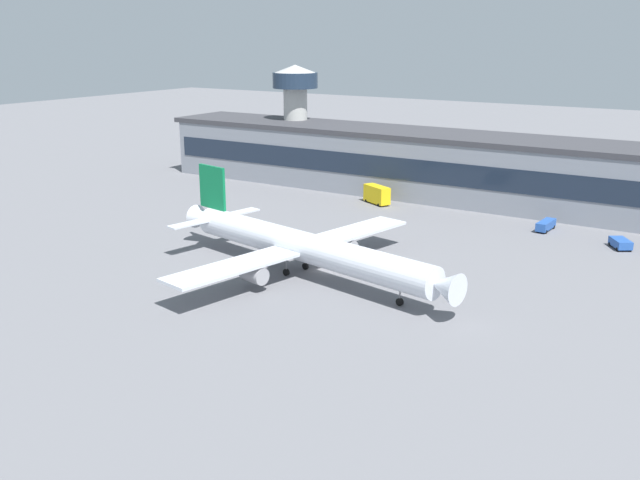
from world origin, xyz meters
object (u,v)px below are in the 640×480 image
belt_loader (546,225)px  pushback_tractor (620,243)px  catering_truck (377,194)px  airliner (302,246)px  control_tower (295,107)px

belt_loader → pushback_tractor: size_ratio=1.20×
catering_truck → pushback_tractor: 54.17m
airliner → pushback_tractor: size_ratio=10.49×
airliner → catering_truck: airliner is taller
pushback_tractor → catering_truck: bearing=171.9°
airliner → belt_loader: 54.40m
control_tower → belt_loader: size_ratio=4.53×
belt_loader → catering_truck: size_ratio=0.86×
airliner → belt_loader: size_ratio=8.76×
control_tower → belt_loader: (73.48, -20.88, -17.36)m
airliner → pushback_tractor: airliner is taller
control_tower → belt_loader: control_tower is taller
airliner → pushback_tractor: bearing=46.6°
control_tower → belt_loader: bearing=-15.9°
belt_loader → catering_truck: bearing=176.1°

